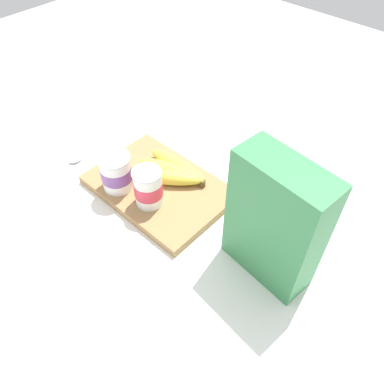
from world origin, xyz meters
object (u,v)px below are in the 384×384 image
at_px(yogurt_cup_front, 148,188).
at_px(cereal_box, 276,222).
at_px(yogurt_cup_back, 116,172).
at_px(cutting_board, 159,187).
at_px(spoon, 85,155).
at_px(banana_bunch, 171,171).

bearing_deg(yogurt_cup_front, cereal_box, -169.27).
xyz_separation_m(yogurt_cup_front, yogurt_cup_back, (0.09, 0.02, -0.00)).
bearing_deg(yogurt_cup_back, cereal_box, -169.44).
bearing_deg(cutting_board, cereal_box, -179.58).
relative_size(cereal_box, spoon, 1.99).
distance_m(yogurt_cup_front, banana_bunch, 0.10).
relative_size(cutting_board, yogurt_cup_front, 3.54).
distance_m(banana_bunch, spoon, 0.25).
relative_size(cereal_box, yogurt_cup_back, 3.03).
height_order(cereal_box, banana_bunch, cereal_box).
xyz_separation_m(cutting_board, spoon, (0.23, 0.05, -0.01)).
bearing_deg(cereal_box, cutting_board, -173.48).
height_order(yogurt_cup_back, spoon, yogurt_cup_back).
distance_m(cereal_box, yogurt_cup_front, 0.29).
height_order(yogurt_cup_front, banana_bunch, yogurt_cup_front).
bearing_deg(cutting_board, banana_bunch, -93.26).
relative_size(yogurt_cup_back, spoon, 0.66).
height_order(cutting_board, cereal_box, cereal_box).
relative_size(cereal_box, yogurt_cup_front, 2.94).
distance_m(cutting_board, yogurt_cup_front, 0.08).
height_order(yogurt_cup_front, yogurt_cup_back, yogurt_cup_front).
xyz_separation_m(cutting_board, yogurt_cup_front, (-0.03, 0.05, 0.06)).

